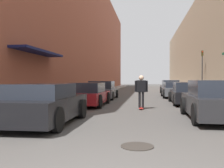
{
  "coord_description": "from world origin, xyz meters",
  "views": [
    {
      "loc": [
        0.47,
        -2.97,
        1.41
      ],
      "look_at": [
        -1.47,
        10.89,
        1.18
      ],
      "focal_mm": 40.0,
      "sensor_mm": 36.0,
      "label": 1
    }
  ],
  "objects_px": {
    "parked_car_right_3": "(170,87)",
    "skateboarder": "(141,88)",
    "parked_car_left_0": "(43,104)",
    "parked_car_right_0": "(215,101)",
    "parked_car_left_1": "(88,95)",
    "parked_car_right_1": "(188,93)",
    "manhole_cover": "(137,146)",
    "parked_car_right_2": "(175,90)",
    "traffic_light": "(202,68)",
    "parked_car_left_2": "(102,90)"
  },
  "relations": [
    {
      "from": "parked_car_left_0",
      "to": "parked_car_right_1",
      "type": "height_order",
      "value": "parked_car_left_0"
    },
    {
      "from": "parked_car_left_1",
      "to": "skateboarder",
      "type": "bearing_deg",
      "value": -23.6
    },
    {
      "from": "manhole_cover",
      "to": "traffic_light",
      "type": "distance_m",
      "value": 18.12
    },
    {
      "from": "parked_car_right_0",
      "to": "parked_car_left_0",
      "type": "bearing_deg",
      "value": -164.31
    },
    {
      "from": "parked_car_right_0",
      "to": "parked_car_right_1",
      "type": "xyz_separation_m",
      "value": [
        0.01,
        5.9,
        -0.06
      ]
    },
    {
      "from": "parked_car_right_1",
      "to": "traffic_light",
      "type": "height_order",
      "value": "traffic_light"
    },
    {
      "from": "manhole_cover",
      "to": "traffic_light",
      "type": "relative_size",
      "value": 0.18
    },
    {
      "from": "parked_car_right_3",
      "to": "skateboarder",
      "type": "bearing_deg",
      "value": -100.77
    },
    {
      "from": "parked_car_right_0",
      "to": "manhole_cover",
      "type": "distance_m",
      "value": 4.75
    },
    {
      "from": "traffic_light",
      "to": "skateboarder",
      "type": "bearing_deg",
      "value": -115.61
    },
    {
      "from": "manhole_cover",
      "to": "parked_car_right_3",
      "type": "bearing_deg",
      "value": 82.94
    },
    {
      "from": "parked_car_right_2",
      "to": "manhole_cover",
      "type": "distance_m",
      "value": 15.34
    },
    {
      "from": "parked_car_left_0",
      "to": "parked_car_right_0",
      "type": "height_order",
      "value": "parked_car_right_0"
    },
    {
      "from": "parked_car_left_2",
      "to": "parked_car_right_0",
      "type": "distance_m",
      "value": 10.7
    },
    {
      "from": "parked_car_right_3",
      "to": "skateboarder",
      "type": "xyz_separation_m",
      "value": [
        -2.59,
        -13.62,
        0.34
      ]
    },
    {
      "from": "parked_car_left_0",
      "to": "skateboarder",
      "type": "relative_size",
      "value": 2.57
    },
    {
      "from": "parked_car_right_2",
      "to": "parked_car_right_3",
      "type": "distance_m",
      "value": 5.25
    },
    {
      "from": "parked_car_right_0",
      "to": "parked_car_right_1",
      "type": "bearing_deg",
      "value": 89.94
    },
    {
      "from": "parked_car_right_2",
      "to": "traffic_light",
      "type": "relative_size",
      "value": 1.06
    },
    {
      "from": "parked_car_left_0",
      "to": "manhole_cover",
      "type": "relative_size",
      "value": 5.98
    },
    {
      "from": "parked_car_left_1",
      "to": "parked_car_right_3",
      "type": "height_order",
      "value": "parked_car_right_3"
    },
    {
      "from": "skateboarder",
      "to": "traffic_light",
      "type": "relative_size",
      "value": 0.43
    },
    {
      "from": "parked_car_right_2",
      "to": "skateboarder",
      "type": "height_order",
      "value": "skateboarder"
    },
    {
      "from": "parked_car_left_2",
      "to": "parked_car_right_1",
      "type": "distance_m",
      "value": 6.5
    },
    {
      "from": "parked_car_right_1",
      "to": "parked_car_left_0",
      "type": "bearing_deg",
      "value": -127.23
    },
    {
      "from": "parked_car_left_0",
      "to": "parked_car_right_3",
      "type": "distance_m",
      "value": 18.91
    },
    {
      "from": "skateboarder",
      "to": "manhole_cover",
      "type": "bearing_deg",
      "value": -89.44
    },
    {
      "from": "parked_car_left_1",
      "to": "skateboarder",
      "type": "xyz_separation_m",
      "value": [
        2.92,
        -1.27,
        0.39
      ]
    },
    {
      "from": "parked_car_right_3",
      "to": "parked_car_left_0",
      "type": "bearing_deg",
      "value": -107.31
    },
    {
      "from": "parked_car_left_1",
      "to": "skateboarder",
      "type": "distance_m",
      "value": 3.21
    },
    {
      "from": "parked_car_right_1",
      "to": "manhole_cover",
      "type": "xyz_separation_m",
      "value": [
        -2.59,
        -9.83,
        -0.61
      ]
    },
    {
      "from": "parked_car_right_1",
      "to": "skateboarder",
      "type": "relative_size",
      "value": 2.86
    },
    {
      "from": "parked_car_right_2",
      "to": "parked_car_right_3",
      "type": "height_order",
      "value": "parked_car_right_3"
    },
    {
      "from": "parked_car_left_0",
      "to": "manhole_cover",
      "type": "xyz_separation_m",
      "value": [
        3.1,
        -2.33,
        -0.63
      ]
    },
    {
      "from": "parked_car_right_3",
      "to": "skateboarder",
      "type": "relative_size",
      "value": 2.62
    },
    {
      "from": "parked_car_right_0",
      "to": "parked_car_right_2",
      "type": "relative_size",
      "value": 1.03
    },
    {
      "from": "parked_car_left_2",
      "to": "manhole_cover",
      "type": "relative_size",
      "value": 6.15
    },
    {
      "from": "parked_car_right_0",
      "to": "parked_car_right_1",
      "type": "distance_m",
      "value": 5.9
    },
    {
      "from": "parked_car_right_0",
      "to": "manhole_cover",
      "type": "relative_size",
      "value": 6.0
    },
    {
      "from": "parked_car_right_1",
      "to": "manhole_cover",
      "type": "bearing_deg",
      "value": -104.78
    },
    {
      "from": "parked_car_right_0",
      "to": "parked_car_right_2",
      "type": "height_order",
      "value": "parked_car_right_0"
    },
    {
      "from": "parked_car_left_0",
      "to": "parked_car_left_1",
      "type": "bearing_deg",
      "value": 88.77
    },
    {
      "from": "parked_car_left_2",
      "to": "parked_car_right_3",
      "type": "distance_m",
      "value": 9.27
    },
    {
      "from": "parked_car_left_0",
      "to": "parked_car_left_1",
      "type": "height_order",
      "value": "parked_car_left_0"
    },
    {
      "from": "parked_car_left_1",
      "to": "parked_car_right_0",
      "type": "relative_size",
      "value": 1.0
    },
    {
      "from": "manhole_cover",
      "to": "traffic_light",
      "type": "bearing_deg",
      "value": 73.95
    },
    {
      "from": "parked_car_left_1",
      "to": "parked_car_right_2",
      "type": "relative_size",
      "value": 1.03
    },
    {
      "from": "parked_car_left_0",
      "to": "parked_car_left_1",
      "type": "relative_size",
      "value": 1.0
    },
    {
      "from": "parked_car_right_1",
      "to": "parked_car_right_3",
      "type": "relative_size",
      "value": 1.09
    },
    {
      "from": "parked_car_left_1",
      "to": "parked_car_left_2",
      "type": "bearing_deg",
      "value": 91.14
    }
  ]
}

